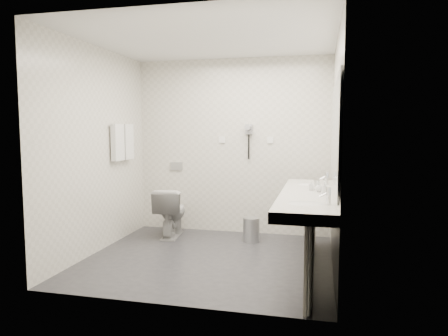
# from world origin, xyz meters

# --- Properties ---
(floor) EXTENTS (2.80, 2.80, 0.00)m
(floor) POSITION_xyz_m (0.00, 0.00, 0.00)
(floor) COLOR #2A292F
(floor) RESTS_ON ground
(ceiling) EXTENTS (2.80, 2.80, 0.00)m
(ceiling) POSITION_xyz_m (0.00, 0.00, 2.50)
(ceiling) COLOR silver
(ceiling) RESTS_ON wall_back
(wall_back) EXTENTS (2.80, 0.00, 2.80)m
(wall_back) POSITION_xyz_m (0.00, 1.30, 1.25)
(wall_back) COLOR silver
(wall_back) RESTS_ON floor
(wall_front) EXTENTS (2.80, 0.00, 2.80)m
(wall_front) POSITION_xyz_m (0.00, -1.30, 1.25)
(wall_front) COLOR silver
(wall_front) RESTS_ON floor
(wall_left) EXTENTS (0.00, 2.60, 2.60)m
(wall_left) POSITION_xyz_m (-1.40, 0.00, 1.25)
(wall_left) COLOR silver
(wall_left) RESTS_ON floor
(wall_right) EXTENTS (0.00, 2.60, 2.60)m
(wall_right) POSITION_xyz_m (1.40, 0.00, 1.25)
(wall_right) COLOR silver
(wall_right) RESTS_ON floor
(vanity_counter) EXTENTS (0.55, 2.20, 0.10)m
(vanity_counter) POSITION_xyz_m (1.12, -0.20, 0.80)
(vanity_counter) COLOR white
(vanity_counter) RESTS_ON floor
(vanity_panel) EXTENTS (0.03, 2.15, 0.75)m
(vanity_panel) POSITION_xyz_m (1.15, -0.20, 0.38)
(vanity_panel) COLOR gray
(vanity_panel) RESTS_ON floor
(vanity_post_near) EXTENTS (0.06, 0.06, 0.75)m
(vanity_post_near) POSITION_xyz_m (1.18, -1.24, 0.38)
(vanity_post_near) COLOR silver
(vanity_post_near) RESTS_ON floor
(vanity_post_far) EXTENTS (0.06, 0.06, 0.75)m
(vanity_post_far) POSITION_xyz_m (1.18, 0.84, 0.38)
(vanity_post_far) COLOR silver
(vanity_post_far) RESTS_ON floor
(mirror) EXTENTS (0.02, 2.20, 1.05)m
(mirror) POSITION_xyz_m (1.39, -0.20, 1.45)
(mirror) COLOR #B2BCC6
(mirror) RESTS_ON wall_right
(basin_near) EXTENTS (0.40, 0.31, 0.05)m
(basin_near) POSITION_xyz_m (1.12, -0.85, 0.83)
(basin_near) COLOR white
(basin_near) RESTS_ON vanity_counter
(basin_far) EXTENTS (0.40, 0.31, 0.05)m
(basin_far) POSITION_xyz_m (1.12, 0.45, 0.83)
(basin_far) COLOR white
(basin_far) RESTS_ON vanity_counter
(faucet_near) EXTENTS (0.04, 0.04, 0.15)m
(faucet_near) POSITION_xyz_m (1.32, -0.85, 0.92)
(faucet_near) COLOR silver
(faucet_near) RESTS_ON vanity_counter
(faucet_far) EXTENTS (0.04, 0.04, 0.15)m
(faucet_far) POSITION_xyz_m (1.32, 0.45, 0.92)
(faucet_far) COLOR silver
(faucet_far) RESTS_ON vanity_counter
(soap_bottle_a) EXTENTS (0.05, 0.05, 0.10)m
(soap_bottle_a) POSITION_xyz_m (1.15, -0.06, 0.90)
(soap_bottle_a) COLOR silver
(soap_bottle_a) RESTS_ON vanity_counter
(soap_bottle_b) EXTENTS (0.11, 0.11, 0.10)m
(soap_bottle_b) POSITION_xyz_m (1.24, -0.14, 0.90)
(soap_bottle_b) COLOR silver
(soap_bottle_b) RESTS_ON vanity_counter
(soap_bottle_c) EXTENTS (0.05, 0.05, 0.13)m
(soap_bottle_c) POSITION_xyz_m (1.29, -0.34, 0.92)
(soap_bottle_c) COLOR silver
(soap_bottle_c) RESTS_ON vanity_counter
(glass_left) EXTENTS (0.07, 0.07, 0.10)m
(glass_left) POSITION_xyz_m (1.21, 0.02, 0.90)
(glass_left) COLOR silver
(glass_left) RESTS_ON vanity_counter
(toilet) EXTENTS (0.45, 0.71, 0.69)m
(toilet) POSITION_xyz_m (-0.78, 0.85, 0.34)
(toilet) COLOR white
(toilet) RESTS_ON floor
(flush_plate) EXTENTS (0.18, 0.02, 0.12)m
(flush_plate) POSITION_xyz_m (-0.85, 1.29, 0.95)
(flush_plate) COLOR #B2B5BA
(flush_plate) RESTS_ON wall_back
(pedal_bin) EXTENTS (0.29, 0.29, 0.31)m
(pedal_bin) POSITION_xyz_m (0.36, 0.83, 0.16)
(pedal_bin) COLOR #B2B5BA
(pedal_bin) RESTS_ON floor
(bin_lid) EXTENTS (0.22, 0.22, 0.02)m
(bin_lid) POSITION_xyz_m (0.36, 0.83, 0.32)
(bin_lid) COLOR #B2B5BA
(bin_lid) RESTS_ON pedal_bin
(towel_rail) EXTENTS (0.02, 0.62, 0.02)m
(towel_rail) POSITION_xyz_m (-1.35, 0.55, 1.55)
(towel_rail) COLOR silver
(towel_rail) RESTS_ON wall_left
(towel_near) EXTENTS (0.07, 0.24, 0.48)m
(towel_near) POSITION_xyz_m (-1.34, 0.41, 1.33)
(towel_near) COLOR white
(towel_near) RESTS_ON towel_rail
(towel_far) EXTENTS (0.07, 0.24, 0.48)m
(towel_far) POSITION_xyz_m (-1.34, 0.69, 1.33)
(towel_far) COLOR white
(towel_far) RESTS_ON towel_rail
(dryer_cradle) EXTENTS (0.10, 0.04, 0.14)m
(dryer_cradle) POSITION_xyz_m (0.25, 1.27, 1.50)
(dryer_cradle) COLOR gray
(dryer_cradle) RESTS_ON wall_back
(dryer_barrel) EXTENTS (0.08, 0.14, 0.08)m
(dryer_barrel) POSITION_xyz_m (0.25, 1.20, 1.53)
(dryer_barrel) COLOR gray
(dryer_barrel) RESTS_ON dryer_cradle
(dryer_cord) EXTENTS (0.02, 0.02, 0.35)m
(dryer_cord) POSITION_xyz_m (0.25, 1.26, 1.25)
(dryer_cord) COLOR black
(dryer_cord) RESTS_ON dryer_cradle
(switch_plate_a) EXTENTS (0.09, 0.02, 0.09)m
(switch_plate_a) POSITION_xyz_m (-0.15, 1.29, 1.35)
(switch_plate_a) COLOR white
(switch_plate_a) RESTS_ON wall_back
(switch_plate_b) EXTENTS (0.09, 0.02, 0.09)m
(switch_plate_b) POSITION_xyz_m (0.55, 1.29, 1.35)
(switch_plate_b) COLOR white
(switch_plate_b) RESTS_ON wall_back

